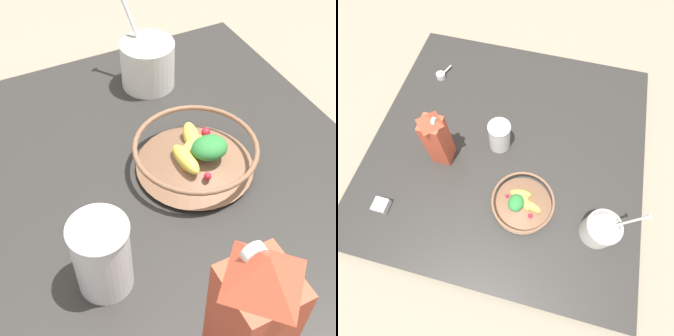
% 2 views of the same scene
% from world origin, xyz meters
% --- Properties ---
extents(ground_plane, '(6.00, 6.00, 0.00)m').
position_xyz_m(ground_plane, '(0.00, 0.00, 0.00)').
color(ground_plane, gray).
extents(countertop, '(1.16, 1.16, 0.04)m').
position_xyz_m(countertop, '(0.00, 0.00, 0.02)').
color(countertop, '#2D2B28').
rests_on(countertop, ground_plane).
extents(fruit_bowl, '(0.24, 0.24, 0.09)m').
position_xyz_m(fruit_bowl, '(-0.24, -0.12, 0.08)').
color(fruit_bowl, brown).
rests_on(fruit_bowl, countertop).
extents(milk_carton, '(0.08, 0.08, 0.29)m').
position_xyz_m(milk_carton, '(-0.11, 0.25, 0.18)').
color(milk_carton, '#CC4C33').
rests_on(milk_carton, countertop).
extents(yogurt_tub, '(0.12, 0.16, 0.23)m').
position_xyz_m(yogurt_tub, '(-0.28, -0.41, 0.10)').
color(yogurt_tub, white).
rests_on(yogurt_tub, countertop).
extents(drinking_cup, '(0.09, 0.09, 0.14)m').
position_xyz_m(drinking_cup, '(0.00, 0.03, 0.11)').
color(drinking_cup, white).
rests_on(drinking_cup, countertop).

